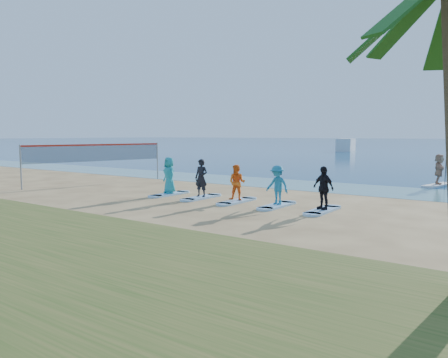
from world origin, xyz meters
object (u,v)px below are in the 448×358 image
Objects in this scene: volleyball_net at (96,153)px; paddleboard at (438,185)px; surfboard_0 at (170,194)px; surfboard_3 at (277,206)px; surfboard_1 at (201,197)px; student_3 at (277,185)px; student_2 at (237,183)px; paddleboarder at (439,169)px; surfboard_4 at (323,210)px; student_4 at (323,188)px; boat_offshore_a at (346,151)px; student_0 at (169,175)px; student_1 at (201,178)px; surfboard_2 at (237,201)px.

volleyball_net reaches higher than paddleboard.
surfboard_0 and surfboard_3 have the same top height.
surfboard_1 is (9.29, -1.23, -1.86)m from volleyball_net.
student_3 is at bearing 0.00° from surfboard_3.
surfboard_1 is 2.23m from student_2.
paddleboarder reaches higher than surfboard_3.
surfboard_4 is at bearing -16.14° from student_2.
student_3 reaches higher than student_2.
student_4 is at bearing -87.24° from paddleboard.
boat_offshore_a is (-23.58, 49.79, -0.06)m from paddleboard.
student_2 is (-6.35, -12.10, -0.12)m from paddleboarder.
surfboard_4 is at bearing 0.00° from surfboard_3.
paddleboard is at bearing -77.43° from boat_offshore_a.
surfboard_1 is 1.27× the size of student_4.
volleyball_net is 15.62m from surfboard_4.
student_4 is at bearing 0.00° from surfboard_1.
student_0 reaches higher than paddleboarder.
paddleboarder is at bearing 50.45° from student_1.
paddleboard is 1.79× the size of student_3.
surfboard_0 is 1.31× the size of student_3.
student_2 reaches higher than surfboard_3.
student_0 is at bearing 175.25° from student_1.
surfboard_0 is 4.12m from surfboard_2.
surfboard_0 is 6.24m from student_3.
surfboard_0 is (7.23, -1.23, -1.86)m from volleyball_net.
student_3 is at bearing 22.40° from student_0.
student_4 reaches higher than surfboard_1.
student_2 is at bearing 143.17° from paddleboarder.
paddleboard is 12.84m from surfboard_3.
paddleboarder is 0.99× the size of student_1.
paddleboarder is 1.04× the size of student_4.
volleyball_net is 4.95× the size of paddleboarder.
student_3 is at bearing 180.00° from surfboard_4.
surfboard_3 is (2.06, 0.00, -0.85)m from student_2.
surfboard_4 is (4.12, 0.00, 0.00)m from surfboard_2.
paddleboard is 1.36× the size of surfboard_4.
surfboard_2 and surfboard_4 have the same top height.
volleyball_net is at bearing -97.23° from boat_offshore_a.
student_1 reaches higher than boat_offshore_a.
student_1 is 2.06m from student_2.
student_1 is (15.17, -61.89, 0.99)m from boat_offshore_a.
student_0 is 4.23m from surfboard_2.
volleyball_net reaches higher than surfboard_3.
surfboard_0 is at bearing 163.86° from student_2.
paddleboarder is at bearing 49.14° from surfboard_0.
volleyball_net reaches higher than student_0.
student_2 reaches higher than boat_offshore_a.
student_1 is 6.25m from surfboard_4.
boat_offshore_a is at bearing 99.03° from student_1.
student_1 is (0.00, 0.00, 0.95)m from surfboard_1.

